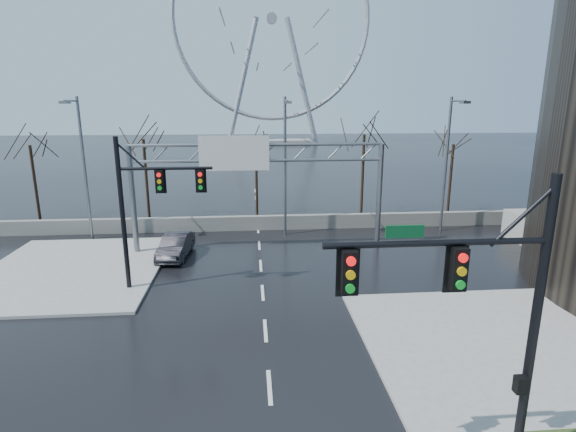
{
  "coord_description": "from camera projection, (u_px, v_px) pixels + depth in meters",
  "views": [
    {
      "loc": [
        -0.51,
        -13.64,
        9.57
      ],
      "look_at": [
        1.35,
        8.32,
        4.0
      ],
      "focal_mm": 28.0,
      "sensor_mm": 36.0,
      "label": 1
    }
  ],
  "objects": [
    {
      "name": "ground",
      "position": [
        269.0,
        387.0,
        15.56
      ],
      "size": [
        260.0,
        260.0,
        0.0
      ],
      "primitive_type": "plane",
      "color": "black",
      "rests_on": "ground"
    },
    {
      "name": "sidewalk_right_ext",
      "position": [
        512.0,
        343.0,
        18.29
      ],
      "size": [
        12.0,
        10.0,
        0.15
      ],
      "primitive_type": "cube",
      "color": "gray",
      "rests_on": "ground"
    },
    {
      "name": "sidewalk_far",
      "position": [
        73.0,
        270.0,
        26.24
      ],
      "size": [
        10.0,
        12.0,
        0.15
      ],
      "primitive_type": "cube",
      "color": "gray",
      "rests_on": "ground"
    },
    {
      "name": "barrier_wall",
      "position": [
        258.0,
        223.0,
        34.75
      ],
      "size": [
        52.0,
        0.5,
        1.1
      ],
      "primitive_type": "cube",
      "color": "slate",
      "rests_on": "ground"
    },
    {
      "name": "signal_mast_near",
      "position": [
        486.0,
        302.0,
        10.89
      ],
      "size": [
        5.52,
        0.41,
        8.0
      ],
      "color": "black",
      "rests_on": "ground"
    },
    {
      "name": "signal_mast_far",
      "position": [
        144.0,
        200.0,
        22.55
      ],
      "size": [
        4.72,
        0.41,
        8.0
      ],
      "color": "black",
      "rests_on": "ground"
    },
    {
      "name": "sign_gantry",
      "position": [
        252.0,
        173.0,
        28.71
      ],
      "size": [
        16.36,
        0.4,
        7.6
      ],
      "color": "slate",
      "rests_on": "ground"
    },
    {
      "name": "streetlight_left",
      "position": [
        82.0,
        158.0,
        30.68
      ],
      "size": [
        0.5,
        2.55,
        10.0
      ],
      "color": "slate",
      "rests_on": "ground"
    },
    {
      "name": "streetlight_mid",
      "position": [
        285.0,
        156.0,
        31.83
      ],
      "size": [
        0.5,
        2.55,
        10.0
      ],
      "color": "slate",
      "rests_on": "ground"
    },
    {
      "name": "streetlight_right",
      "position": [
        449.0,
        155.0,
        32.81
      ],
      "size": [
        0.5,
        2.55,
        10.0
      ],
      "color": "slate",
      "rests_on": "ground"
    },
    {
      "name": "tree_far_left",
      "position": [
        31.0,
        154.0,
        35.91
      ],
      "size": [
        3.5,
        3.5,
        7.0
      ],
      "color": "black",
      "rests_on": "ground"
    },
    {
      "name": "tree_left",
      "position": [
        144.0,
        149.0,
        36.06
      ],
      "size": [
        3.75,
        3.75,
        7.5
      ],
      "color": "black",
      "rests_on": "ground"
    },
    {
      "name": "tree_center",
      "position": [
        256.0,
        156.0,
        37.96
      ],
      "size": [
        3.25,
        3.25,
        6.5
      ],
      "color": "black",
      "rests_on": "ground"
    },
    {
      "name": "tree_right",
      "position": [
        364.0,
        144.0,
        37.48
      ],
      "size": [
        3.9,
        3.9,
        7.8
      ],
      "color": "black",
      "rests_on": "ground"
    },
    {
      "name": "tree_far_right",
      "position": [
        453.0,
        152.0,
        38.81
      ],
      "size": [
        3.4,
        3.4,
        6.8
      ],
      "color": "black",
      "rests_on": "ground"
    },
    {
      "name": "ferris_wheel",
      "position": [
        272.0,
        27.0,
        101.35
      ],
      "size": [
        45.0,
        6.0,
        50.91
      ],
      "color": "gray",
      "rests_on": "ground"
    },
    {
      "name": "car",
      "position": [
        176.0,
        246.0,
        28.57
      ],
      "size": [
        1.99,
        4.55,
        1.46
      ],
      "primitive_type": "imported",
      "rotation": [
        0.0,
        0.0,
        -0.1
      ],
      "color": "black",
      "rests_on": "ground"
    }
  ]
}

